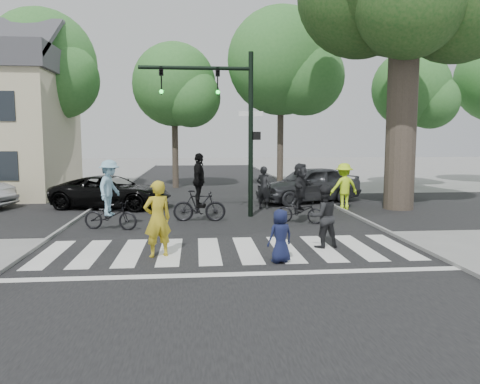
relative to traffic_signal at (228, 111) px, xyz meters
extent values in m
plane|color=gray|center=(-0.35, -6.20, -3.90)|extent=(120.00, 120.00, 0.00)
cube|color=black|center=(-0.35, -1.20, -3.90)|extent=(10.00, 70.00, 0.01)
cube|color=black|center=(-0.35, 1.80, -3.89)|extent=(70.00, 10.00, 0.01)
cube|color=gray|center=(-5.40, -1.20, -3.85)|extent=(0.10, 70.00, 0.10)
cube|color=gray|center=(4.70, -1.20, -3.85)|extent=(0.10, 70.00, 0.10)
cube|color=silver|center=(-4.85, -5.20, -3.89)|extent=(0.55, 3.00, 0.01)
cube|color=silver|center=(-3.85, -5.20, -3.89)|extent=(0.55, 3.00, 0.01)
cube|color=silver|center=(-2.85, -5.20, -3.89)|extent=(0.55, 3.00, 0.01)
cube|color=silver|center=(-1.85, -5.20, -3.89)|extent=(0.55, 3.00, 0.01)
cube|color=silver|center=(-0.85, -5.20, -3.89)|extent=(0.55, 3.00, 0.01)
cube|color=silver|center=(0.15, -5.20, -3.89)|extent=(0.55, 3.00, 0.01)
cube|color=silver|center=(1.15, -5.20, -3.89)|extent=(0.55, 3.00, 0.01)
cube|color=silver|center=(2.15, -5.20, -3.89)|extent=(0.55, 3.00, 0.01)
cube|color=silver|center=(3.15, -5.20, -3.89)|extent=(0.55, 3.00, 0.01)
cube|color=silver|center=(4.15, -5.20, -3.89)|extent=(0.55, 3.00, 0.01)
cube|color=silver|center=(-0.35, -7.40, -3.89)|extent=(10.00, 0.30, 0.01)
cylinder|color=black|center=(0.85, 0.00, -0.90)|extent=(0.18, 0.18, 6.00)
cylinder|color=black|center=(-1.15, 0.00, 1.50)|extent=(4.00, 0.14, 0.14)
imported|color=black|center=(-0.35, 0.00, 1.05)|extent=(0.16, 0.20, 1.00)
sphere|color=#19E533|center=(-0.35, -0.12, 0.65)|extent=(0.14, 0.14, 0.14)
imported|color=black|center=(-2.35, 0.00, 1.05)|extent=(0.16, 0.20, 1.00)
sphere|color=#19E533|center=(-2.35, -0.12, 0.65)|extent=(0.14, 0.14, 0.14)
cube|color=black|center=(1.07, 0.00, -0.90)|extent=(0.28, 0.18, 0.30)
cube|color=#FF660C|center=(1.18, 0.00, -0.90)|extent=(0.02, 0.14, 0.20)
cube|color=white|center=(0.85, 0.00, -0.10)|extent=(0.90, 0.04, 0.18)
cylinder|color=brown|center=(7.15, 1.30, -0.40)|extent=(1.20, 1.20, 7.00)
cylinder|color=brown|center=(7.45, 1.10, 2.60)|extent=(1.29, 1.74, 2.93)
sphere|color=#154315|center=(8.95, 0.70, 4.30)|extent=(4.80, 4.80, 4.80)
sphere|color=#154315|center=(6.65, -0.10, 3.90)|extent=(4.00, 4.00, 4.00)
cylinder|color=brown|center=(-9.35, 9.50, -0.68)|extent=(0.36, 0.36, 6.44)
sphere|color=#387A33|center=(-9.35, 9.50, 3.00)|extent=(5.80, 5.80, 5.80)
sphere|color=#387A33|center=(-8.19, 8.63, 2.08)|extent=(4.06, 4.06, 4.06)
cylinder|color=brown|center=(-2.35, 10.60, -1.10)|extent=(0.36, 0.36, 5.60)
sphere|color=#387A33|center=(-2.35, 10.60, 2.10)|extent=(4.80, 4.80, 4.80)
sphere|color=#387A33|center=(-1.39, 9.88, 1.30)|extent=(3.36, 3.36, 3.36)
cylinder|color=brown|center=(3.65, 9.30, -0.54)|extent=(0.36, 0.36, 6.72)
sphere|color=#387A33|center=(3.65, 9.30, 3.30)|extent=(6.00, 6.00, 6.00)
sphere|color=#387A33|center=(4.85, 8.40, 2.34)|extent=(4.20, 4.20, 4.20)
cylinder|color=brown|center=(11.65, 10.10, -1.17)|extent=(0.36, 0.36, 5.46)
sphere|color=#387A33|center=(11.65, 10.10, 1.95)|extent=(4.60, 4.60, 4.60)
sphere|color=#387A33|center=(12.57, 9.41, 1.17)|extent=(3.22, 3.22, 3.22)
cube|color=black|center=(-9.45, 4.28, -2.20)|extent=(1.00, 0.06, 1.30)
cube|color=black|center=(-9.45, 4.28, 0.40)|extent=(1.00, 0.06, 1.30)
imported|color=gold|center=(-2.12, -5.70, -2.96)|extent=(0.81, 0.69, 1.89)
imported|color=#141A3B|center=(0.78, -6.52, -3.27)|extent=(0.73, 0.60, 1.27)
imported|color=black|center=(2.19, -5.10, -3.06)|extent=(0.93, 0.79, 1.68)
imported|color=black|center=(-3.90, -2.07, -3.44)|extent=(1.86, 1.05, 0.93)
imported|color=#84B5CE|center=(-3.90, -2.07, -2.55)|extent=(0.93, 1.28, 1.77)
imported|color=black|center=(-1.06, -0.82, -3.35)|extent=(1.88, 0.68, 1.10)
imported|color=black|center=(-1.06, -0.82, -2.45)|extent=(0.56, 1.15, 1.90)
imported|color=black|center=(2.38, -1.50, -3.47)|extent=(1.72, 1.23, 0.86)
imported|color=black|center=(2.38, -1.50, -2.65)|extent=(1.10, 1.59, 1.65)
imported|color=black|center=(-4.68, 2.73, -3.22)|extent=(5.31, 3.40, 1.36)
imported|color=#383A3E|center=(3.95, 3.69, -3.07)|extent=(5.23, 3.47, 1.65)
imported|color=#CCFF20|center=(4.83, 1.32, -2.95)|extent=(1.36, 0.96, 1.91)
imported|color=black|center=(1.61, 1.87, -3.01)|extent=(0.78, 0.70, 1.78)
camera|label=1|loc=(-1.18, -17.11, -1.00)|focal=35.00mm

